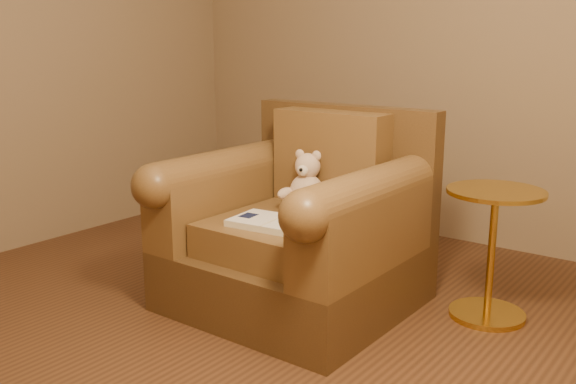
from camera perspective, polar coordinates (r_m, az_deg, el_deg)
The scene contains 5 objects.
floor at distance 2.99m, azimuth -4.38°, elevation -12.76°, with size 4.00×4.00×0.00m, color #55321D.
armchair at distance 3.24m, azimuth 1.09°, elevation -3.44°, with size 1.09×1.03×0.98m.
teddy_bear at distance 3.27m, azimuth 1.56°, elevation 0.46°, with size 0.22×0.26×0.31m.
guidebook at distance 2.99m, azimuth -1.19°, elevation -2.78°, with size 0.43×0.29×0.03m.
side_table at distance 3.21m, azimuth 17.65°, elevation -4.91°, with size 0.45×0.45×0.64m.
Camera 1 is at (1.79, -2.00, 1.31)m, focal length 40.00 mm.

